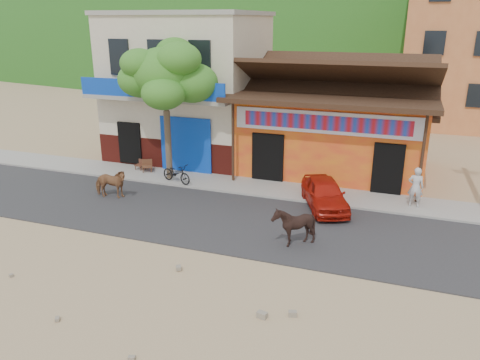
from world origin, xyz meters
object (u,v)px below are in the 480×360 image
at_px(tree, 167,111).
at_px(red_car, 325,194).
at_px(pedestrian, 416,187).
at_px(cafe_chair_right, 147,161).
at_px(scooter, 176,173).
at_px(cow_dark, 294,226).
at_px(cafe_chair_left, 140,161).
at_px(cow_tan, 110,184).

xyz_separation_m(tree, red_car, (7.08, -1.03, -2.51)).
xyz_separation_m(pedestrian, cafe_chair_right, (-11.68, 0.40, -0.27)).
relative_size(red_car, scooter, 2.10).
xyz_separation_m(cow_dark, cafe_chair_left, (-8.60, 5.10, -0.16)).
bearing_deg(cow_tan, cafe_chair_left, 3.11).
distance_m(cow_dark, cafe_chair_left, 10.00).
distance_m(tree, pedestrian, 10.52).
bearing_deg(cafe_chair_right, cafe_chair_left, 130.38).
bearing_deg(red_car, pedestrian, -4.89).
distance_m(cafe_chair_left, cafe_chair_right, 0.53).
relative_size(scooter, cafe_chair_left, 1.89).
bearing_deg(cow_tan, red_car, -86.83).
bearing_deg(cafe_chair_left, tree, -9.70).
distance_m(pedestrian, cafe_chair_left, 12.19).
bearing_deg(pedestrian, red_car, 20.47).
bearing_deg(cafe_chair_left, cow_dark, -21.98).
distance_m(tree, scooter, 2.70).
xyz_separation_m(scooter, cafe_chair_right, (-2.00, 0.94, 0.09)).
bearing_deg(tree, scooter, -39.81).
relative_size(tree, cafe_chair_left, 7.13).
xyz_separation_m(tree, scooter, (0.60, -0.50, -2.58)).
bearing_deg(pedestrian, cafe_chair_right, 0.05).
relative_size(tree, red_car, 1.80).
xyz_separation_m(red_car, pedestrian, (3.20, 1.07, 0.28)).
xyz_separation_m(cow_dark, cafe_chair_right, (-8.11, 4.90, -0.07)).
distance_m(scooter, cafe_chair_left, 2.73).
height_order(cow_dark, pedestrian, pedestrian).
bearing_deg(cow_dark, cafe_chair_left, -117.63).
relative_size(scooter, pedestrian, 1.03).
relative_size(cow_tan, cow_dark, 1.08).
height_order(pedestrian, cafe_chair_left, pedestrian).
distance_m(red_car, cafe_chair_left, 9.13).
bearing_deg(cafe_chair_right, red_car, -38.10).
xyz_separation_m(cow_tan, cow_dark, (7.83, -1.61, 0.06)).
distance_m(cow_tan, cafe_chair_right, 3.30).
distance_m(cow_tan, red_car, 8.41).
bearing_deg(cafe_chair_left, red_car, -1.84).
relative_size(tree, pedestrian, 3.88).
height_order(tree, pedestrian, tree).
height_order(scooter, cafe_chair_left, cafe_chair_left).
bearing_deg(red_car, scooter, 151.95).
relative_size(red_car, pedestrian, 2.16).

